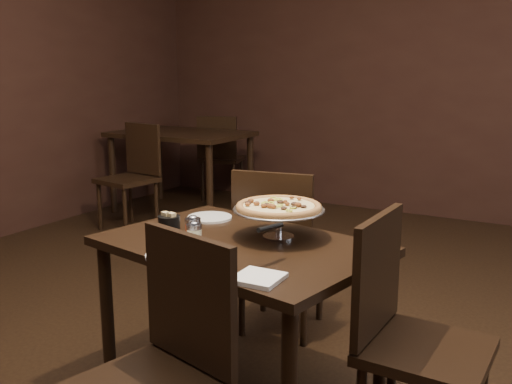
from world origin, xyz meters
The scene contains 16 objects.
room centered at (0.06, 0.03, 1.40)m, with size 6.04×7.04×2.84m.
dining_table centered at (-0.01, -0.06, 0.60)m, with size 1.23×0.94×0.69m.
background_table centered at (-2.20, 2.47, 0.69)m, with size 1.27×0.85×0.79m.
pizza_stand centered at (0.10, 0.08, 0.82)m, with size 0.39×0.39×0.16m.
parmesan_shaker centered at (-0.13, -0.21, 0.74)m, with size 0.06×0.06×0.11m.
pepper_flake_shaker centered at (-0.18, -0.16, 0.75)m, with size 0.06×0.06×0.11m.
packet_caddy centered at (-0.38, -0.05, 0.73)m, with size 0.10×0.10×0.08m.
napkin_stack centered at (0.27, -0.40, 0.70)m, with size 0.15×0.15×0.02m, color white.
plate_left centered at (-0.33, 0.19, 0.70)m, with size 0.21×0.21×0.01m, color white.
plate_near centered at (-0.11, -0.34, 0.70)m, with size 0.25×0.25×0.01m, color white.
serving_spatula centered at (0.21, -0.21, 0.82)m, with size 0.14×0.14×0.02m.
chair_far centered at (-0.15, 0.55, 0.49)m, with size 0.48×0.48×0.89m.
chair_near centered at (0.09, -0.71, 0.48)m, with size 0.50×0.50×0.88m.
chair_side centered at (0.70, -0.10, 0.49)m, with size 0.43×0.43×0.89m.
bg_chair_far centered at (-2.16, 3.10, 0.50)m, with size 0.53×0.53×0.91m.
bg_chair_near centered at (-2.22, 1.79, 0.50)m, with size 0.49×0.49×0.92m.
Camera 1 is at (1.15, -1.98, 1.38)m, focal length 40.00 mm.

